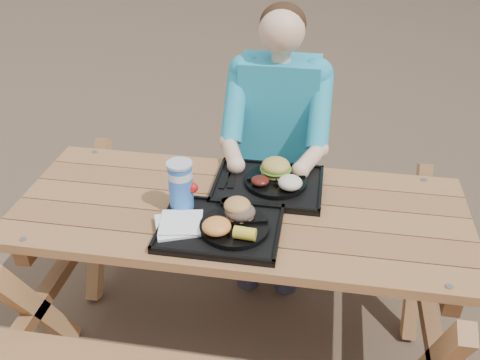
# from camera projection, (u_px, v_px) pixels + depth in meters

# --- Properties ---
(ground) EXTENTS (60.00, 60.00, 0.00)m
(ground) POSITION_uv_depth(u_px,v_px,m) (240.00, 338.00, 2.53)
(ground) COLOR #999999
(ground) RESTS_ON ground
(picnic_table) EXTENTS (1.80, 1.49, 0.75)m
(picnic_table) POSITION_uv_depth(u_px,v_px,m) (240.00, 278.00, 2.33)
(picnic_table) COLOR #999999
(picnic_table) RESTS_ON ground
(tray_near) EXTENTS (0.45, 0.35, 0.02)m
(tray_near) POSITION_uv_depth(u_px,v_px,m) (220.00, 229.00, 1.99)
(tray_near) COLOR black
(tray_near) RESTS_ON picnic_table
(tray_far) EXTENTS (0.45, 0.35, 0.02)m
(tray_far) POSITION_uv_depth(u_px,v_px,m) (268.00, 186.00, 2.25)
(tray_far) COLOR black
(tray_far) RESTS_ON picnic_table
(plate_near) EXTENTS (0.26, 0.26, 0.02)m
(plate_near) POSITION_uv_depth(u_px,v_px,m) (235.00, 227.00, 1.97)
(plate_near) COLOR black
(plate_near) RESTS_ON tray_near
(plate_far) EXTENTS (0.26, 0.26, 0.02)m
(plate_far) POSITION_uv_depth(u_px,v_px,m) (276.00, 181.00, 2.24)
(plate_far) COLOR black
(plate_far) RESTS_ON tray_far
(napkin_stack) EXTENTS (0.21, 0.21, 0.02)m
(napkin_stack) POSITION_uv_depth(u_px,v_px,m) (178.00, 225.00, 1.99)
(napkin_stack) COLOR white
(napkin_stack) RESTS_ON tray_near
(soda_cup) EXTENTS (0.09, 0.09, 0.19)m
(soda_cup) POSITION_uv_depth(u_px,v_px,m) (181.00, 186.00, 2.05)
(soda_cup) COLOR blue
(soda_cup) RESTS_ON tray_near
(condiment_bbq) EXTENTS (0.05, 0.05, 0.03)m
(condiment_bbq) POSITION_uv_depth(u_px,v_px,m) (227.00, 204.00, 2.09)
(condiment_bbq) COLOR #320506
(condiment_bbq) RESTS_ON tray_near
(condiment_mustard) EXTENTS (0.06, 0.06, 0.03)m
(condiment_mustard) POSITION_uv_depth(u_px,v_px,m) (243.00, 206.00, 2.07)
(condiment_mustard) COLOR yellow
(condiment_mustard) RESTS_ON tray_near
(sandwich) EXTENTS (0.11, 0.11, 0.11)m
(sandwich) POSITION_uv_depth(u_px,v_px,m) (240.00, 204.00, 1.98)
(sandwich) COLOR #C88746
(sandwich) RESTS_ON plate_near
(mac_cheese) EXTENTS (0.11, 0.11, 0.05)m
(mac_cheese) POSITION_uv_depth(u_px,v_px,m) (217.00, 226.00, 1.91)
(mac_cheese) COLOR #FE9B43
(mac_cheese) RESTS_ON plate_near
(corn_cob) EXTENTS (0.08, 0.08, 0.05)m
(corn_cob) POSITION_uv_depth(u_px,v_px,m) (245.00, 233.00, 1.88)
(corn_cob) COLOR yellow
(corn_cob) RESTS_ON plate_near
(cutlery_far) EXTENTS (0.04, 0.16, 0.01)m
(cutlery_far) POSITION_uv_depth(u_px,v_px,m) (231.00, 178.00, 2.28)
(cutlery_far) COLOR black
(cutlery_far) RESTS_ON tray_far
(burger) EXTENTS (0.12, 0.12, 0.11)m
(burger) POSITION_uv_depth(u_px,v_px,m) (276.00, 163.00, 2.24)
(burger) COLOR gold
(burger) RESTS_ON plate_far
(baked_beans) EXTENTS (0.08, 0.08, 0.03)m
(baked_beans) POSITION_uv_depth(u_px,v_px,m) (260.00, 181.00, 2.19)
(baked_beans) COLOR #4F160F
(baked_beans) RESTS_ON plate_far
(potato_salad) EXTENTS (0.10, 0.10, 0.06)m
(potato_salad) POSITION_uv_depth(u_px,v_px,m) (290.00, 183.00, 2.16)
(potato_salad) COLOR #EAE4C6
(potato_salad) RESTS_ON plate_far
(diner) EXTENTS (0.48, 0.84, 1.28)m
(diner) POSITION_uv_depth(u_px,v_px,m) (277.00, 153.00, 2.74)
(diner) COLOR #17A598
(diner) RESTS_ON ground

